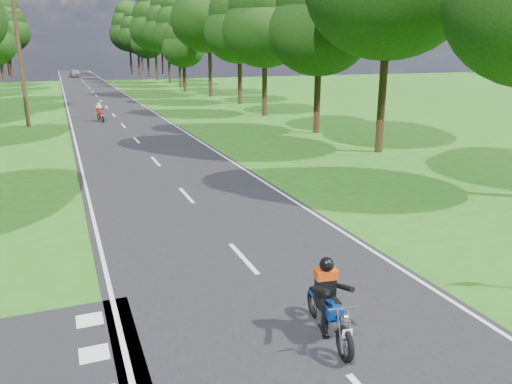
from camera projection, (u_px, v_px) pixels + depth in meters
name	position (u px, v px, depth m)	size (l,w,h in m)	color
ground	(275.00, 294.00, 10.75)	(160.00, 160.00, 0.00)	#2F5814
main_road	(96.00, 96.00, 55.49)	(7.00, 140.00, 0.02)	black
road_markings	(96.00, 97.00, 53.76)	(7.40, 140.00, 0.01)	silver
treeline	(96.00, 22.00, 62.71)	(40.00, 115.35, 14.78)	black
telegraph_pole	(21.00, 65.00, 32.58)	(1.20, 0.26, 8.00)	#382616
rider_near_blue	(329.00, 300.00, 8.94)	(0.59, 1.78, 1.48)	navy
rider_far_red	(100.00, 112.00, 35.86)	(0.53, 1.60, 1.33)	#B70F0E
distant_car	(75.00, 73.00, 91.23)	(1.63, 4.04, 1.38)	#AFB1B6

